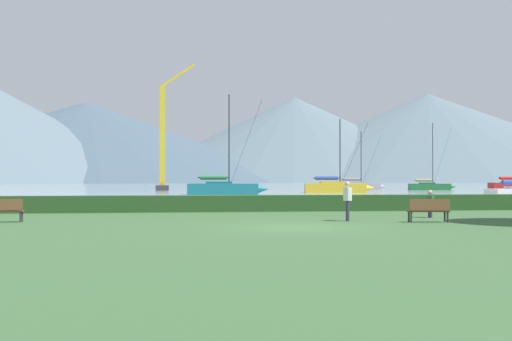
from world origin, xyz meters
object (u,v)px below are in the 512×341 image
sailboat_slip_2 (224,188)px  park_bench_under_tree (429,209)px  sailboat_slip_1 (336,187)px  person_seated_viewer (430,202)px  sailboat_slip_4 (430,186)px  dock_crane (163,144)px  person_standing_walker (348,198)px  park_bench_near_path (1,209)px  sailboat_slip_0 (358,186)px

sailboat_slip_2 → park_bench_under_tree: 45.07m
sailboat_slip_1 → person_seated_viewer: 50.06m
sailboat_slip_1 → person_seated_viewer: (-8.71, -49.29, -0.05)m
sailboat_slip_1 → sailboat_slip_4: 27.08m
sailboat_slip_2 → dock_crane: 28.23m
sailboat_slip_2 → person_standing_walker: sailboat_slip_2 is taller
sailboat_slip_4 → dock_crane: bearing=-170.0°
sailboat_slip_2 → sailboat_slip_4: 43.45m
person_standing_walker → park_bench_under_tree: bearing=-8.0°
park_bench_near_path → person_standing_walker: bearing=-7.5°
person_standing_walker → dock_crane: size_ratio=0.08×
sailboat_slip_1 → person_standing_walker: bearing=-96.0°
sailboat_slip_2 → park_bench_near_path: sailboat_slip_2 is taller
sailboat_slip_4 → sailboat_slip_0: bearing=-173.9°
person_seated_viewer → dock_crane: dock_crane is taller
sailboat_slip_1 → sailboat_slip_4: sailboat_slip_4 is taller
dock_crane → sailboat_slip_0: bearing=-0.3°
sailboat_slip_1 → person_standing_walker: sailboat_slip_1 is taller
park_bench_under_tree → park_bench_near_path: bearing=177.9°
park_bench_near_path → person_seated_viewer: person_seated_viewer is taller
person_seated_viewer → sailboat_slip_1: bearing=87.4°
sailboat_slip_0 → dock_crane: (-31.39, 0.15, 6.59)m
sailboat_slip_0 → park_bench_near_path: bearing=-111.2°
sailboat_slip_1 → park_bench_near_path: bearing=-110.1°
person_standing_walker → sailboat_slip_4: bearing=76.0°
dock_crane → sailboat_slip_1: bearing=-40.1°
sailboat_slip_0 → sailboat_slip_4: bearing=0.6°
sailboat_slip_1 → dock_crane: (-22.65, 19.05, 6.53)m
sailboat_slip_4 → park_bench_near_path: (-47.65, -67.69, -0.11)m
sailboat_slip_1 → sailboat_slip_2: (-15.02, -7.34, 0.03)m
sailboat_slip_1 → park_bench_under_tree: sailboat_slip_1 is taller
sailboat_slip_2 → sailboat_slip_4: (35.50, 25.05, -0.12)m
sailboat_slip_0 → sailboat_slip_2: (-23.76, -26.23, 0.08)m
sailboat_slip_0 → sailboat_slip_1: bearing=-108.4°
sailboat_slip_4 → dock_crane: size_ratio=0.55×
sailboat_slip_1 → dock_crane: 30.30m
park_bench_under_tree → person_standing_walker: size_ratio=1.02×
person_seated_viewer → person_standing_walker: 4.69m
sailboat_slip_0 → person_standing_walker: 73.23m
person_standing_walker → park_bench_near_path: bearing=-172.2°
park_bench_near_path → dock_crane: 69.50m
park_bench_under_tree → person_seated_viewer: (1.30, 2.84, 0.15)m
sailboat_slip_0 → person_standing_walker: size_ratio=5.77×
sailboat_slip_4 → person_seated_viewer: size_ratio=8.76×
sailboat_slip_4 → park_bench_near_path: size_ratio=6.35×
person_seated_viewer → person_standing_walker: (-4.35, -1.72, 0.29)m
park_bench_near_path → sailboat_slip_1: bearing=58.1°
sailboat_slip_4 → park_bench_near_path: bearing=-113.3°
sailboat_slip_1 → sailboat_slip_4: (20.48, 17.71, -0.09)m
sailboat_slip_2 → dock_crane: size_ratio=0.57×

